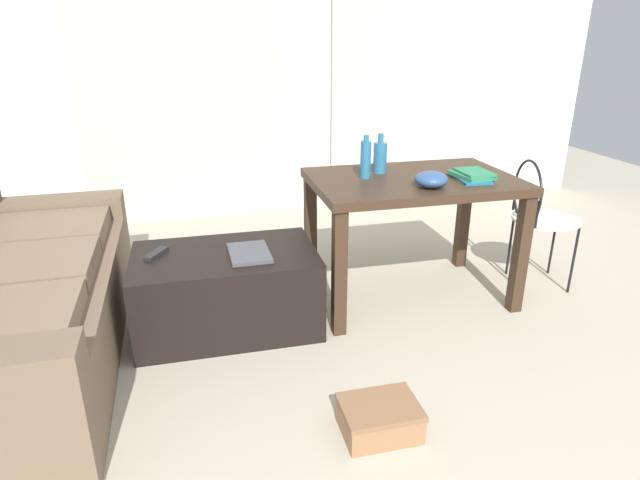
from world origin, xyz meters
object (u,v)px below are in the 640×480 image
Objects in this scene: couch at (7,306)px; wire_chair at (537,209)px; coffee_table at (227,290)px; bottle_far at (366,159)px; tv_remote_primary at (156,253)px; craft_table at (412,196)px; bottle_near at (380,157)px; magazine at (249,253)px; book_stack at (472,175)px; shoebox at (380,418)px; bowl at (431,180)px.

couch is 3.01m from wire_chair.
bottle_far is (0.83, 0.17, 0.64)m from coffee_table.
wire_chair is 5.02× the size of tv_remote_primary.
wire_chair is 3.32× the size of bottle_far.
bottle_far is at bearing 170.02° from craft_table.
bottle_near reaches higher than magazine.
wire_chair is (2.99, 0.15, 0.21)m from couch.
bottle_far is at bearing 11.66° from coffee_table.
magazine is (1.19, 0.01, 0.15)m from couch.
bottle_near is 0.16m from bottle_far.
craft_table is 0.36m from bottle_far.
book_stack is (0.58, -0.17, -0.09)m from bottle_far.
book_stack is at bearing 48.70° from shoebox.
book_stack is at bearing 0.15° from coffee_table.
coffee_table is 0.42m from tv_remote_primary.
book_stack is 1.82× the size of tv_remote_primary.
bottle_far is at bearing 136.08° from bowl.
bottle_far is at bearing 163.85° from book_stack.
bottle_near is at bearing 169.33° from wire_chair.
coffee_table is at bearing 157.14° from magazine.
magazine is (-1.81, -0.14, -0.06)m from wire_chair.
bowl reaches higher than tv_remote_primary.
shoebox is at bearing -62.49° from coffee_table.
tv_remote_primary is (-1.46, 0.16, -0.35)m from bowl.
tv_remote_primary is at bearing -177.42° from craft_table.
coffee_table is at bearing 3.56° from couch.
bowl is (0.00, -0.22, 0.16)m from craft_table.
magazine is 1.10m from shoebox.
wire_chair is 1.16m from bottle_far.
book_stack is at bearing -170.84° from wire_chair.
couch is 6.99× the size of magazine.
coffee_table reaches higher than shoebox.
tv_remote_primary is 0.52× the size of shoebox.
bottle_far is 0.83× the size of book_stack.
wire_chair is 1.05m from bottle_near.
couch is 1.06m from coffee_table.
bowl is at bearing 57.01° from shoebox.
bottle_far is 1.26m from tv_remote_primary.
craft_table is at bearing 34.28° from tv_remote_primary.
wire_chair reaches higher than couch.
craft_table is at bearing 158.47° from book_stack.
tv_remote_primary is (-1.18, -0.11, -0.41)m from bottle_far.
bottle_near is at bearing 15.93° from coffee_table.
book_stack reaches higher than magazine.
bottle_far reaches higher than bowl.
tv_remote_primary is at bearing 166.24° from magazine.
bottle_near reaches higher than wire_chair.
bowl is 1.51m from tv_remote_primary.
craft_table reaches higher than magazine.
bottle_near is at bearing 71.39° from shoebox.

